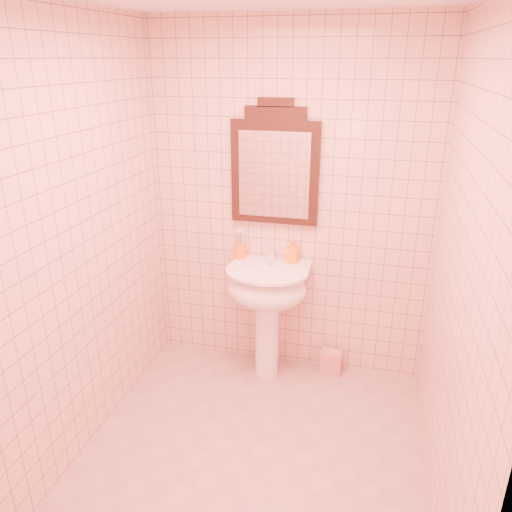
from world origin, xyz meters
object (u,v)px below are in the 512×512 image
(toothbrush_cup, at_px, (240,251))
(soap_dispenser, at_px, (293,251))
(towel, at_px, (331,362))
(pedestal_sink, at_px, (267,295))
(mirror, at_px, (275,167))

(toothbrush_cup, xyz_separation_m, soap_dispenser, (0.39, 0.01, 0.03))
(soap_dispenser, height_order, towel, soap_dispenser)
(soap_dispenser, bearing_deg, pedestal_sink, -122.45)
(toothbrush_cup, bearing_deg, mirror, 10.63)
(pedestal_sink, bearing_deg, soap_dispenser, 49.16)
(pedestal_sink, relative_size, soap_dispenser, 5.00)
(soap_dispenser, bearing_deg, mirror, 175.84)
(mirror, xyz_separation_m, soap_dispenser, (0.15, -0.03, -0.59))
(soap_dispenser, bearing_deg, toothbrush_cup, -169.74)
(soap_dispenser, bearing_deg, towel, 2.34)
(towel, bearing_deg, toothbrush_cup, 178.25)
(pedestal_sink, distance_m, soap_dispenser, 0.36)
(toothbrush_cup, xyz_separation_m, towel, (0.71, -0.02, -0.83))
(pedestal_sink, height_order, soap_dispenser, soap_dispenser)
(soap_dispenser, xyz_separation_m, towel, (0.32, -0.03, -0.85))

